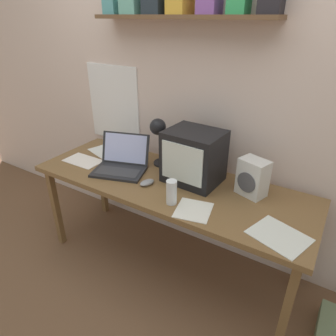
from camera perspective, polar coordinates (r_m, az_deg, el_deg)
ground_plane at (r=2.43m, az=0.00°, el=-17.51°), size 12.00×12.00×0.00m
back_wall at (r=2.12m, az=5.83°, el=16.35°), size 5.60×0.24×2.60m
corner_desk at (r=2.02m, az=0.00°, el=-4.00°), size 1.89×0.66×0.72m
crt_monitor at (r=1.94m, az=4.93°, el=2.17°), size 0.36×0.31×0.34m
laptop at (r=2.15m, az=-8.82°, el=1.26°), size 0.43×0.40×0.23m
desk_lamp at (r=2.08m, az=-1.74°, el=6.53°), size 0.14×0.19×0.37m
juice_glass at (r=1.74m, az=0.68°, el=-4.84°), size 0.06×0.06×0.15m
space_heater at (r=1.87m, az=15.82°, el=-1.77°), size 0.20×0.16×0.23m
computer_mouse at (r=1.95m, az=-4.02°, el=-2.78°), size 0.09×0.12×0.03m
printed_handout at (r=1.63m, az=20.38°, el=-12.04°), size 0.32×0.29×0.00m
loose_paper_near_monitor at (r=2.35m, az=-15.87°, el=1.35°), size 0.28×0.17×0.00m
open_notebook at (r=2.46m, az=-12.06°, el=3.00°), size 0.31×0.23×0.00m
loose_paper_near_laptop at (r=1.72m, az=4.88°, el=-8.00°), size 0.24×0.24×0.00m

